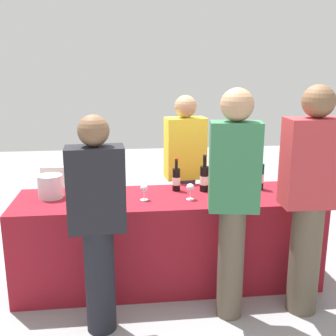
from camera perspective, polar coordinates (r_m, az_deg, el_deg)
The scene contains 17 objects.
ground_plane at distance 3.81m, azimuth 0.00°, elevation -15.35°, with size 12.00×12.00×0.00m, color gray.
tasting_table at distance 3.63m, azimuth 0.00°, elevation -9.92°, with size 2.57×0.70×0.79m, color maroon.
wine_bottle_0 at distance 3.62m, azimuth 1.16°, elevation -1.58°, with size 0.07×0.07×0.29m.
wine_bottle_1 at distance 3.62m, azimuth 5.08°, elevation -1.44°, with size 0.08×0.08×0.33m.
wine_bottle_2 at distance 3.63m, azimuth 7.76°, elevation -1.52°, with size 0.07×0.07×0.32m.
wine_bottle_3 at distance 3.71m, azimuth 9.16°, elevation -1.18°, with size 0.07×0.07×0.33m.
wine_bottle_4 at distance 3.75m, azimuth 12.63°, elevation -1.12°, with size 0.08×0.08×0.33m.
wine_glass_0 at distance 3.38m, azimuth -11.45°, elevation -3.07°, with size 0.07×0.07×0.14m.
wine_glass_1 at distance 3.38m, azimuth -3.36°, elevation -2.95°, with size 0.07×0.07×0.13m.
wine_glass_2 at distance 3.39m, azimuth 3.12°, elevation -2.84°, with size 0.07×0.07×0.14m.
wine_glass_3 at distance 3.39m, azimuth 7.97°, elevation -2.77°, with size 0.07×0.07×0.15m.
ice_bucket at distance 3.57m, azimuth -16.09°, elevation -2.49°, with size 0.21×0.21×0.20m, color silver.
server_pouring at distance 4.04m, azimuth 2.38°, elevation -0.29°, with size 0.41×0.25×1.60m.
guest_0 at distance 2.87m, azimuth -9.82°, elevation -7.09°, with size 0.40×0.24×1.57m.
guest_1 at distance 2.99m, azimuth 9.11°, elevation -3.81°, with size 0.38×0.25×1.73m.
guest_2 at distance 3.19m, azimuth 19.22°, elevation -3.54°, with size 0.43×0.25×1.75m.
menu_board at distance 4.55m, azimuth -13.42°, elevation -4.97°, with size 0.59×0.03×0.84m, color white.
Camera 1 is at (-0.38, -3.30, 1.88)m, focal length 43.72 mm.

